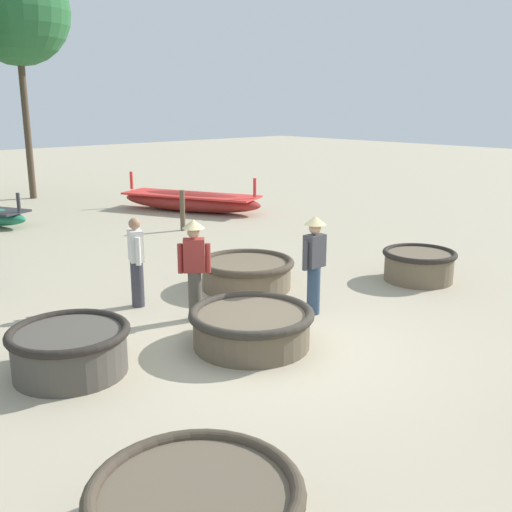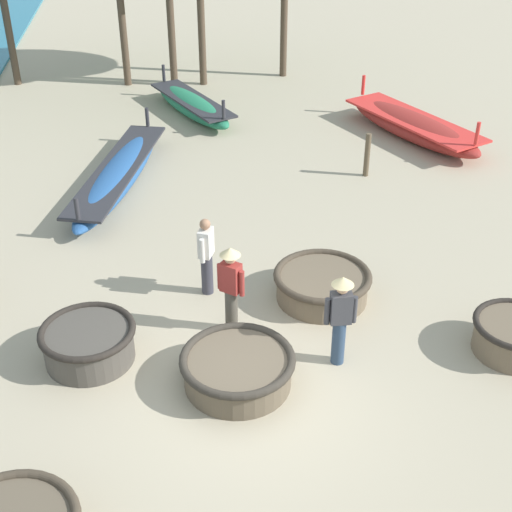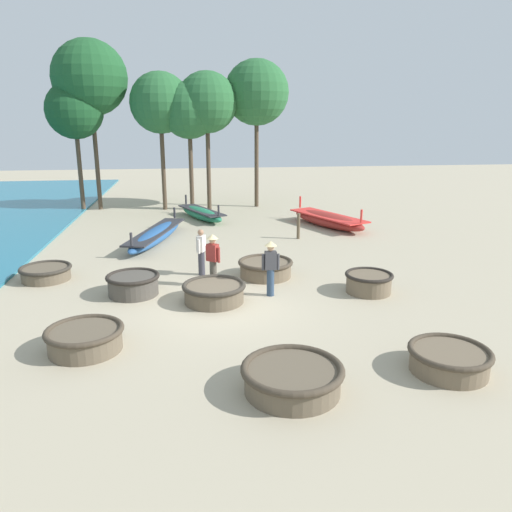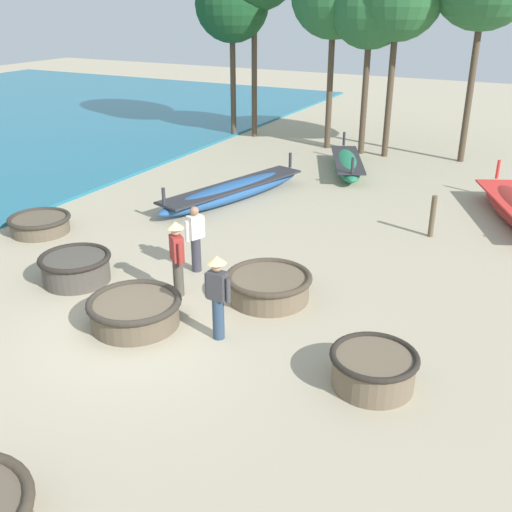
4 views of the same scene
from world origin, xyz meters
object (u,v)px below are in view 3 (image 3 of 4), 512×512
object	(u,v)px
coracle_upturned	(214,292)
long_boat_blue_hull	(156,235)
coracle_front_right	(85,338)
tree_right_mid	(189,111)
coracle_far_left	(133,284)
fisherman_standing_right	(271,265)
tree_leftmost	(90,78)
tree_left_mid	(74,111)
coracle_nearest	(292,377)
tree_rightmost	(160,103)
long_boat_white_hull	(328,220)
coracle_weathered	(369,282)
long_boat_ochre_hull	(202,213)
coracle_front_left	(265,268)
tree_center	(257,93)
coracle_center	(46,272)
coracle_tilted	(449,359)
fisherman_by_coracle	(201,251)
fisherman_standing_left	(213,257)
mooring_post_inland	(298,226)
tree_tall_back	(207,103)

from	to	relation	value
coracle_upturned	long_boat_blue_hull	xyz separation A→B (m)	(-2.09, 7.57, -0.01)
coracle_upturned	coracle_front_right	distance (m)	4.10
tree_right_mid	coracle_far_left	bearing A→B (deg)	-97.46
fisherman_standing_right	tree_leftmost	bearing A→B (deg)	115.45
tree_left_mid	coracle_upturned	bearing A→B (deg)	-66.97
coracle_nearest	tree_left_mid	world-z (taller)	tree_left_mid
tree_rightmost	tree_leftmost	bearing A→B (deg)	171.71
long_boat_white_hull	tree_leftmost	size ratio (longest dim) A/B	0.54
coracle_front_right	coracle_weathered	bearing A→B (deg)	20.75
coracle_nearest	coracle_upturned	world-z (taller)	coracle_upturned
tree_right_mid	tree_leftmost	bearing A→B (deg)	171.29
long_boat_ochre_hull	tree_left_mid	world-z (taller)	tree_left_mid
coracle_nearest	fisherman_standing_right	xyz separation A→B (m)	(0.44, 5.39, 0.66)
coracle_weathered	tree_rightmost	world-z (taller)	tree_rightmost
coracle_front_left	tree_center	size ratio (longest dim) A/B	0.22
long_boat_white_hull	tree_right_mid	bearing A→B (deg)	139.35
coracle_center	fisherman_standing_right	world-z (taller)	fisherman_standing_right
coracle_front_right	long_boat_ochre_hull	xyz separation A→B (m)	(3.02, 14.98, 0.00)
coracle_tilted	long_boat_ochre_hull	size ratio (longest dim) A/B	0.40
tree_center	coracle_upturned	bearing A→B (deg)	-101.90
coracle_center	long_boat_ochre_hull	size ratio (longest dim) A/B	0.39
coracle_nearest	long_boat_blue_hull	world-z (taller)	long_boat_blue_hull
fisherman_by_coracle	tree_left_mid	bearing A→B (deg)	116.06
coracle_center	coracle_weathered	bearing A→B (deg)	-14.23
long_boat_blue_hull	fisherman_standing_left	distance (m)	6.54
coracle_upturned	long_boat_blue_hull	distance (m)	7.85
coracle_weathered	coracle_front_right	bearing A→B (deg)	-159.25
tree_left_mid	coracle_far_left	bearing A→B (deg)	-73.73
coracle_center	tree_center	world-z (taller)	tree_center
coracle_front_left	coracle_front_right	xyz separation A→B (m)	(-4.88, -4.88, -0.01)
coracle_upturned	coracle_weathered	xyz separation A→B (m)	(4.68, 0.21, 0.02)
fisherman_standing_right	tree_right_mid	distance (m)	15.70
coracle_tilted	tree_right_mid	world-z (taller)	tree_right_mid
coracle_upturned	tree_right_mid	xyz separation A→B (m)	(-0.49, 15.19, 5.18)
long_boat_white_hull	fisherman_standing_left	xyz separation A→B (m)	(-5.96, -8.19, 0.61)
coracle_weathered	coracle_front_right	world-z (taller)	coracle_weathered
coracle_upturned	coracle_weathered	world-z (taller)	coracle_weathered
long_boat_white_hull	tree_right_mid	distance (m)	10.00
coracle_center	coracle_front_left	xyz separation A→B (m)	(7.16, -0.60, 0.06)
coracle_center	long_boat_white_hull	xyz separation A→B (m)	(11.35, 6.86, 0.09)
long_boat_ochre_hull	tree_center	distance (m)	7.85
coracle_weathered	coracle_center	bearing A→B (deg)	165.77
fisherman_standing_right	coracle_front_right	bearing A→B (deg)	-147.32
coracle_nearest	fisherman_standing_right	world-z (taller)	fisherman_standing_right
coracle_nearest	coracle_front_left	bearing A→B (deg)	85.55
fisherman_standing_left	long_boat_ochre_hull	bearing A→B (deg)	90.49
fisherman_by_coracle	tree_leftmost	size ratio (longest dim) A/B	0.17
coracle_front_left	mooring_post_inland	distance (m)	5.64
tree_tall_back	coracle_far_left	bearing A→B (deg)	-101.32
coracle_center	coracle_upturned	world-z (taller)	coracle_upturned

